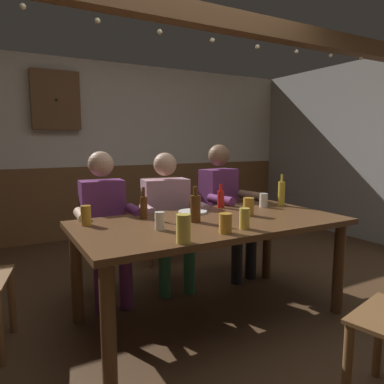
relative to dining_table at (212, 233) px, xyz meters
name	(u,v)px	position (x,y,z in m)	size (l,w,h in m)	color
ground_plane	(215,320)	(0.00, -0.06, -0.63)	(6.80, 6.80, 0.00)	#4C331E
back_wall_upper	(103,115)	(0.00, 2.71, 0.99)	(5.67, 0.12, 1.35)	silver
back_wall_wainscot	(106,200)	(0.00, 2.71, -0.16)	(5.67, 0.12, 0.95)	brown
ceiling_beam	(184,13)	(0.00, 0.41, 1.59)	(5.10, 0.14, 0.16)	brown
dining_table	(212,233)	(0.00, 0.00, 0.00)	(1.88, 0.95, 0.72)	brown
person_0	(105,219)	(-0.57, 0.70, 0.02)	(0.50, 0.51, 1.19)	#6B2D66
person_1	(168,213)	(-0.01, 0.71, 0.02)	(0.57, 0.56, 1.17)	#B78493
person_2	(224,204)	(0.58, 0.70, 0.04)	(0.53, 0.55, 1.24)	#6B2D66
chair_empty_near_left	(161,215)	(0.24, 1.40, -0.16)	(0.51, 0.51, 0.88)	brown
plate_0	(193,212)	(0.01, 0.29, 0.10)	(0.22, 0.22, 0.01)	white
bottle_0	(195,208)	(-0.13, 0.00, 0.19)	(0.07, 0.07, 0.24)	#593314
bottle_1	(221,198)	(0.32, 0.37, 0.17)	(0.06, 0.06, 0.20)	red
bottle_2	(281,193)	(0.83, 0.19, 0.20)	(0.06, 0.06, 0.27)	gold
bottle_3	(144,207)	(-0.40, 0.28, 0.18)	(0.05, 0.05, 0.23)	#593314
pint_glass_0	(160,221)	(-0.44, -0.08, 0.15)	(0.06, 0.06, 0.11)	white
pint_glass_1	(264,200)	(0.65, 0.21, 0.15)	(0.07, 0.07, 0.12)	white
pint_glass_2	(86,215)	(-0.81, 0.27, 0.16)	(0.07, 0.07, 0.13)	gold
pint_glass_3	(225,223)	(-0.12, -0.35, 0.15)	(0.08, 0.08, 0.12)	gold
pint_glass_4	(183,229)	(-0.44, -0.41, 0.17)	(0.08, 0.08, 0.16)	#E5C64C
pint_glass_5	(244,219)	(0.04, -0.32, 0.16)	(0.07, 0.07, 0.13)	#E5C64C
pint_glass_6	(249,207)	(0.32, 0.00, 0.16)	(0.08, 0.08, 0.13)	gold
wall_dart_cabinet	(56,100)	(-0.61, 2.58, 1.13)	(0.56, 0.15, 0.70)	brown
string_lights	(187,33)	(0.00, 0.36, 1.43)	(4.00, 0.04, 0.09)	#F9EAB2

